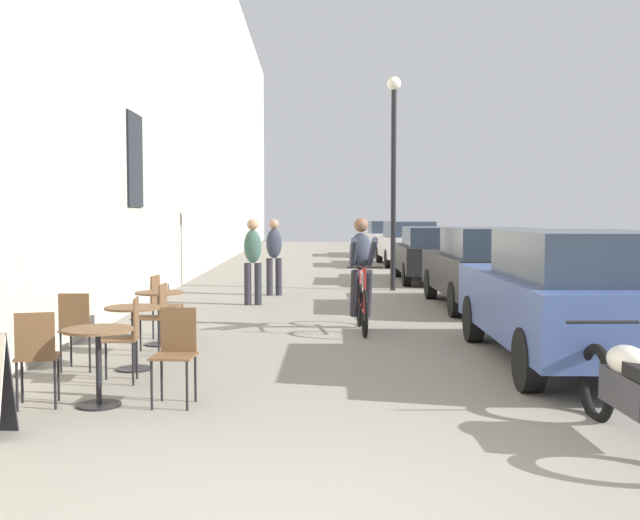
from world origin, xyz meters
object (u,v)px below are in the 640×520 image
(street_lamp, at_px, (394,156))
(parked_car_fourth, at_px, (407,243))
(cafe_chair_far_toward_wall, at_px, (163,302))
(cafe_table_near, at_px, (98,350))
(cafe_chair_near_toward_street, at_px, (176,349))
(pedestrian_near, at_px, (253,257))
(cafe_table_mid, at_px, (133,324))
(parked_motorcycle, at_px, (634,392))
(cafe_table_far, at_px, (159,307))
(cafe_chair_mid_toward_street, at_px, (77,326))
(pedestrian_mid, at_px, (274,252))
(cafe_chair_near_toward_wall, at_px, (37,352))
(parked_car_fifth, at_px, (386,238))
(parked_car_nearest, at_px, (572,295))
(parked_car_third, at_px, (431,253))
(cafe_chair_mid_toward_wall, at_px, (126,334))
(parked_car_second, at_px, (486,266))
(cyclist_on_bicycle, at_px, (361,277))
(cafe_chair_far_toward_street, at_px, (155,313))

(street_lamp, height_order, parked_car_fourth, street_lamp)
(cafe_chair_far_toward_wall, distance_m, street_lamp, 8.18)
(cafe_table_near, xyz_separation_m, cafe_chair_near_toward_street, (0.70, 0.08, -0.00))
(pedestrian_near, bearing_deg, cafe_table_mid, -98.24)
(parked_motorcycle, bearing_deg, cafe_chair_far_toward_wall, 132.44)
(cafe_table_near, distance_m, cafe_table_far, 3.24)
(cafe_table_near, xyz_separation_m, cafe_chair_mid_toward_street, (-0.67, 1.54, -0.00))
(pedestrian_near, xyz_separation_m, pedestrian_mid, (0.33, 1.73, -0.01))
(cafe_table_near, bearing_deg, cafe_chair_near_toward_wall, -172.14)
(cafe_chair_far_toward_wall, distance_m, parked_car_fifth, 21.99)
(cafe_chair_mid_toward_street, bearing_deg, parked_car_nearest, 2.85)
(parked_car_nearest, xyz_separation_m, parked_car_third, (0.11, 10.84, -0.07))
(cafe_chair_near_toward_street, bearing_deg, cafe_table_near, -173.79)
(cafe_table_near, height_order, pedestrian_near, pedestrian_near)
(cafe_table_far, height_order, parked_car_nearest, parked_car_nearest)
(cafe_chair_mid_toward_wall, bearing_deg, street_lamp, 68.00)
(cafe_chair_near_toward_wall, xyz_separation_m, parked_car_nearest, (5.53, 1.90, 0.30))
(cafe_chair_far_toward_wall, height_order, parked_car_fourth, parked_car_fourth)
(cafe_table_far, relative_size, pedestrian_mid, 0.43)
(cafe_chair_mid_toward_wall, xyz_separation_m, parked_car_second, (5.23, 6.21, 0.27))
(cafe_table_mid, relative_size, street_lamp, 0.15)
(parked_car_fourth, distance_m, parked_car_fifth, 6.20)
(parked_car_third, bearing_deg, cyclist_on_bicycle, -106.29)
(cafe_chair_mid_toward_wall, height_order, pedestrian_near, pedestrian_near)
(parked_car_nearest, xyz_separation_m, parked_car_fourth, (0.28, 17.14, -0.03))
(cafe_chair_mid_toward_street, xyz_separation_m, cafe_chair_far_toward_wall, (0.50, 2.29, 0.00))
(cafe_chair_near_toward_wall, bearing_deg, parked_car_second, 51.47)
(parked_car_fourth, bearing_deg, parked_motorcycle, -92.38)
(pedestrian_near, distance_m, street_lamp, 4.64)
(cafe_chair_mid_toward_street, xyz_separation_m, cafe_chair_mid_toward_wall, (0.68, -0.57, 0.00))
(cafe_chair_far_toward_wall, xyz_separation_m, parked_car_fourth, (5.43, 15.13, 0.27))
(parked_car_third, xyz_separation_m, parked_motorcycle, (-0.67, -13.86, -0.34))
(cafe_chair_mid_toward_wall, xyz_separation_m, parked_car_nearest, (4.97, 0.85, 0.30))
(parked_car_fourth, bearing_deg, street_lamp, -99.45)
(cafe_chair_near_toward_wall, relative_size, street_lamp, 0.18)
(pedestrian_mid, bearing_deg, cafe_chair_far_toward_street, -99.66)
(parked_car_fifth, bearing_deg, cafe_table_far, -103.46)
(pedestrian_near, height_order, parked_car_third, pedestrian_near)
(cafe_chair_mid_toward_wall, height_order, parked_car_nearest, parked_car_nearest)
(parked_car_fourth, relative_size, parked_car_fifth, 1.03)
(cafe_chair_mid_toward_street, distance_m, parked_car_third, 12.53)
(cyclist_on_bicycle, relative_size, pedestrian_near, 1.05)
(street_lamp, distance_m, parked_motorcycle, 11.99)
(cyclist_on_bicycle, xyz_separation_m, street_lamp, (1.13, 5.94, 2.30))
(cafe_chair_far_toward_wall, bearing_deg, cyclist_on_bicycle, 13.64)
(cafe_chair_mid_toward_street, xyz_separation_m, pedestrian_near, (1.49, 6.16, 0.43))
(cafe_chair_near_toward_wall, bearing_deg, cafe_chair_mid_toward_street, 94.64)
(cafe_chair_near_toward_wall, height_order, cafe_chair_far_toward_wall, same)
(parked_car_fourth, bearing_deg, cafe_chair_mid_toward_wall, -106.27)
(cafe_chair_mid_toward_street, height_order, street_lamp, street_lamp)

